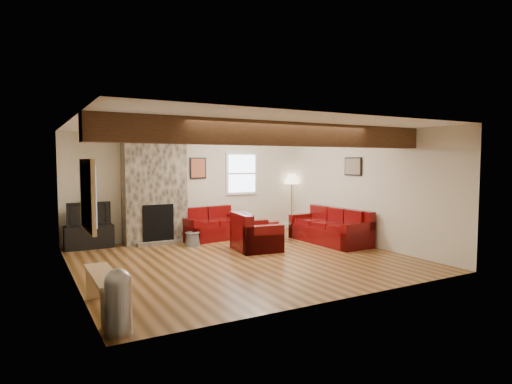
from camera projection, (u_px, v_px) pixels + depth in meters
room at (244, 194)px, 8.07m from camera, size 8.00×8.00×8.00m
oak_beam at (279, 134)px, 6.91m from camera, size 6.00×0.36×0.38m
chimney_breast at (155, 190)px, 9.76m from camera, size 1.40×0.67×2.50m
back_window at (242, 174)px, 11.07m from camera, size 0.90×0.08×1.10m
hatch_window at (88, 195)px, 5.31m from camera, size 0.08×1.00×0.90m
ceiling_dome at (261, 135)px, 9.21m from camera, size 0.40×0.40×0.18m
artwork_back at (198, 168)px, 10.47m from camera, size 0.42×0.06×0.52m
artwork_right at (353, 166)px, 9.73m from camera, size 0.06×0.55×0.42m
sofa_three at (329, 226)px, 9.79m from camera, size 0.92×2.06×0.78m
loveseat at (212, 224)px, 10.22m from camera, size 1.54×1.02×0.76m
armchair_red at (256, 231)px, 9.00m from camera, size 0.96×1.06×0.79m
coffee_table at (273, 232)px, 10.08m from camera, size 0.86×0.86×0.45m
tv_cabinet at (89, 237)px, 9.17m from camera, size 0.99×0.40×0.50m
television at (88, 214)px, 9.13m from camera, size 0.88×0.12×0.51m
floor_lamp at (292, 182)px, 11.65m from camera, size 0.39×0.39×1.53m
pine_bench at (104, 293)px, 5.32m from camera, size 0.29×1.26×0.47m
pedal_bin at (118, 302)px, 4.60m from camera, size 0.30×0.30×0.72m
coal_bucket at (192, 239)px, 9.43m from camera, size 0.33×0.33×0.31m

